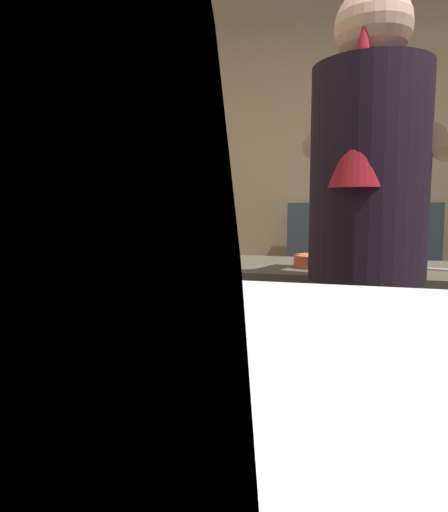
% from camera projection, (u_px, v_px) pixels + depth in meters
% --- Properties ---
extents(wall_back, '(5.20, 0.10, 2.70)m').
position_uv_depth(wall_back, '(356.00, 180.00, 3.23)').
color(wall_back, '#997D59').
rests_on(wall_back, ground).
extents(prep_counter, '(2.10, 0.60, 0.92)m').
position_uv_depth(prep_counter, '(445.00, 387.00, 1.76)').
color(prep_counter, '#473F32').
rests_on(prep_counter, ground).
extents(back_shelf, '(0.93, 0.36, 1.19)m').
position_uv_depth(back_shelf, '(360.00, 292.00, 3.03)').
color(back_shelf, '#343A41').
rests_on(back_shelf, ground).
extents(mini_fridge, '(0.56, 0.58, 1.04)m').
position_uv_depth(mini_fridge, '(69.00, 292.00, 3.45)').
color(mini_fridge, white).
rests_on(mini_fridge, ground).
extents(bartender, '(0.49, 0.55, 1.78)m').
position_uv_depth(bartender, '(365.00, 249.00, 1.36)').
color(bartender, '#2D2F32').
rests_on(bartender, ground).
extents(mixing_bowl, '(0.18, 0.18, 0.05)m').
position_uv_depth(mixing_bowl, '(317.00, 261.00, 1.78)').
color(mixing_bowl, '#CF4D31').
rests_on(mixing_bowl, prep_counter).
extents(chefs_knife, '(0.24, 0.10, 0.01)m').
position_uv_depth(chefs_knife, '(442.00, 270.00, 1.68)').
color(chefs_knife, silver).
rests_on(chefs_knife, prep_counter).
extents(pint_glass_far, '(0.08, 0.08, 0.13)m').
position_uv_depth(pint_glass_far, '(61.00, 237.00, 0.07)').
color(pint_glass_far, gold).
rests_on(pint_glass_far, bar_counter).
extents(bottle_hot_sauce, '(0.06, 0.06, 0.24)m').
position_uv_depth(bottle_hot_sauce, '(352.00, 189.00, 3.06)').
color(bottle_hot_sauce, '#2B5991').
rests_on(bottle_hot_sauce, back_shelf).
extents(bottle_olive_oil, '(0.05, 0.05, 0.22)m').
position_uv_depth(bottle_olive_oil, '(414.00, 189.00, 2.81)').
color(bottle_olive_oil, '#DAC780').
rests_on(bottle_olive_oil, back_shelf).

